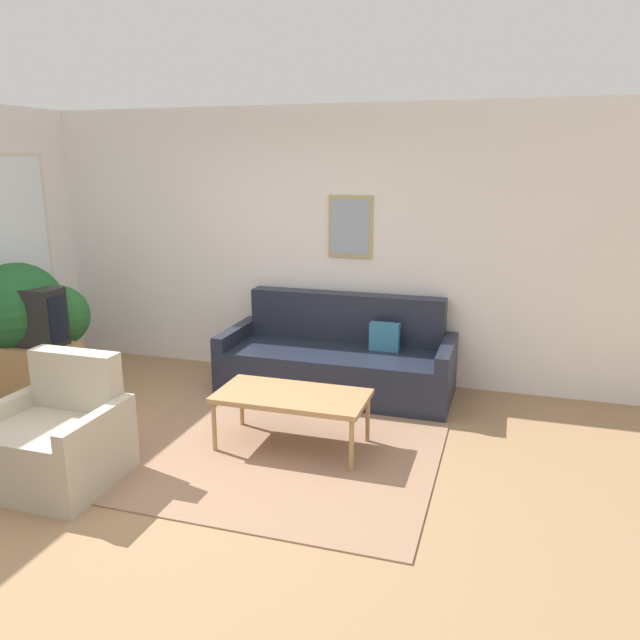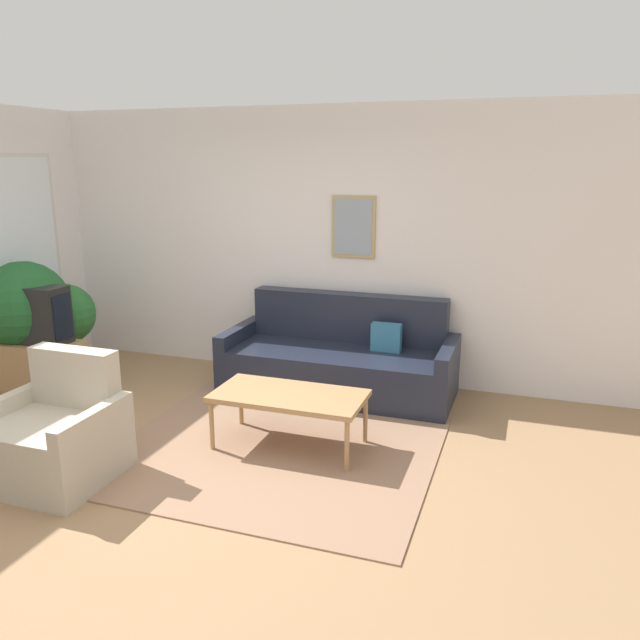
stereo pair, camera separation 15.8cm
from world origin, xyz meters
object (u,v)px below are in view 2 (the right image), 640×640
(couch, at_px, (340,361))
(potted_plant_tall, at_px, (25,308))
(armchair, at_px, (55,438))
(tv, at_px, (38,315))
(coffee_table, at_px, (289,398))

(couch, xyz_separation_m, potted_plant_tall, (-2.87, -0.92, 0.51))
(potted_plant_tall, bearing_deg, armchair, -42.52)
(tv, distance_m, armchair, 1.82)
(couch, distance_m, tv, 2.85)
(tv, height_order, potted_plant_tall, potted_plant_tall)
(tv, bearing_deg, coffee_table, -5.87)
(armchair, height_order, potted_plant_tall, potted_plant_tall)
(couch, distance_m, potted_plant_tall, 3.05)
(armchair, bearing_deg, potted_plant_tall, 152.47)
(coffee_table, height_order, potted_plant_tall, potted_plant_tall)
(couch, relative_size, potted_plant_tall, 1.74)
(couch, bearing_deg, coffee_table, -90.38)
(couch, bearing_deg, armchair, -121.37)
(tv, bearing_deg, couch, 21.58)
(couch, height_order, coffee_table, couch)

